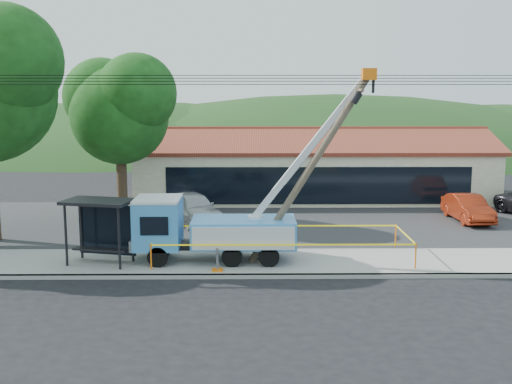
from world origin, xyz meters
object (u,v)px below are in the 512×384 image
object	(u,v)px
utility_truck	(211,227)
bus_shelter	(101,216)
leaning_pole	(315,160)
car_red	(467,223)
car_silver	(193,225)

from	to	relation	value
utility_truck	bus_shelter	bearing A→B (deg)	-176.19
leaning_pole	bus_shelter	world-z (taller)	leaning_pole
car_red	leaning_pole	bearing A→B (deg)	-141.33
leaning_pole	car_silver	bearing A→B (deg)	125.77
utility_truck	leaning_pole	world-z (taller)	utility_truck
leaning_pole	car_silver	xyz separation A→B (m)	(-5.60, 7.77, -4.30)
bus_shelter	car_red	xyz separation A→B (m)	(17.60, 8.22, -2.05)
utility_truck	car_red	world-z (taller)	utility_truck
utility_truck	bus_shelter	distance (m)	4.41
leaning_pole	car_red	distance (m)	12.88
utility_truck	car_silver	world-z (taller)	utility_truck
bus_shelter	car_silver	size ratio (longest dim) A/B	0.62
utility_truck	car_red	bearing A→B (deg)	30.94
leaning_pole	car_red	xyz separation A→B (m)	(9.03, 8.11, -4.30)
car_silver	car_red	bearing A→B (deg)	-25.36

